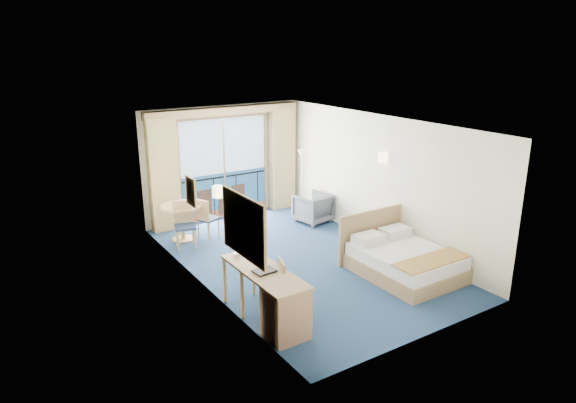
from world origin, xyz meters
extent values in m
plane|color=navy|center=(0.00, 0.00, 0.00)|extent=(6.50, 6.50, 0.00)
cube|color=white|center=(0.00, 3.26, 1.35)|extent=(4.00, 0.02, 2.70)
cube|color=white|center=(0.00, -3.26, 1.35)|extent=(4.00, 0.02, 2.70)
cube|color=white|center=(-2.01, 0.00, 1.35)|extent=(0.02, 6.50, 2.70)
cube|color=white|center=(2.01, 0.00, 1.35)|extent=(0.02, 6.50, 2.70)
cube|color=white|center=(0.00, 0.00, 2.71)|extent=(4.00, 6.50, 0.02)
cube|color=navy|center=(0.00, 3.22, 0.56)|extent=(2.20, 0.02, 1.08)
cube|color=#B1C6E8|center=(0.00, 3.22, 1.76)|extent=(2.20, 0.02, 1.32)
cube|color=brown|center=(0.00, 3.22, 0.10)|extent=(2.20, 0.02, 0.20)
cube|color=black|center=(0.00, 3.22, 1.00)|extent=(2.20, 0.02, 0.04)
cube|color=tan|center=(0.00, 3.21, 2.46)|extent=(2.36, 0.03, 0.12)
cube|color=tan|center=(-1.15, 3.21, 1.20)|extent=(0.06, 0.03, 2.40)
cube|color=tan|center=(1.15, 3.21, 1.20)|extent=(0.06, 0.03, 2.40)
cube|color=silver|center=(0.00, 3.21, 1.20)|extent=(0.05, 0.02, 2.40)
cube|color=#382319|center=(0.35, 3.21, 0.40)|extent=(0.35, 0.02, 0.70)
cube|color=#382319|center=(-0.55, 3.21, 0.40)|extent=(0.35, 0.02, 0.70)
cube|color=#382319|center=(-0.05, 3.21, 0.30)|extent=(0.30, 0.02, 0.45)
cube|color=black|center=(-0.90, 3.22, 0.55)|extent=(0.02, 0.01, 0.90)
cube|color=black|center=(-0.30, 3.22, 0.55)|extent=(0.03, 0.01, 0.90)
cube|color=black|center=(0.30, 3.22, 0.55)|extent=(0.03, 0.01, 0.90)
cube|color=black|center=(0.90, 3.22, 0.55)|extent=(0.02, 0.01, 0.90)
cube|color=tan|center=(-1.55, 3.07, 1.28)|extent=(0.65, 0.22, 2.55)
cube|color=tan|center=(1.55, 3.07, 1.28)|extent=(0.65, 0.22, 2.55)
cube|color=tan|center=(0.00, 3.10, 2.58)|extent=(3.80, 0.25, 0.18)
cube|color=tan|center=(-1.98, -1.50, 1.55)|extent=(0.04, 1.25, 0.95)
cube|color=silver|center=(-1.95, -1.50, 1.55)|extent=(0.01, 1.12, 0.82)
cube|color=tan|center=(-1.98, 0.45, 1.60)|extent=(0.03, 0.42, 0.52)
cube|color=gray|center=(-1.96, 0.45, 1.60)|extent=(0.01, 0.34, 0.44)
cylinder|color=#FFE8B2|center=(-1.94, -0.60, 1.85)|extent=(0.18, 0.18, 0.18)
cylinder|color=#FFE8B2|center=(1.94, -0.15, 1.85)|extent=(0.18, 0.18, 0.18)
cube|color=tan|center=(1.26, -1.62, 0.14)|extent=(1.45, 1.81, 0.27)
cube|color=silver|center=(1.26, -1.62, 0.38)|extent=(1.39, 1.76, 0.23)
cube|color=#B88747|center=(1.26, -2.20, 0.51)|extent=(1.43, 0.50, 0.03)
cube|color=silver|center=(0.91, -0.96, 0.58)|extent=(0.56, 0.36, 0.16)
cube|color=silver|center=(1.60, -0.96, 0.58)|extent=(0.56, 0.36, 0.16)
cube|color=tan|center=(1.26, -0.66, 0.50)|extent=(1.59, 0.05, 1.00)
cube|color=#A17555|center=(1.78, -0.06, 0.26)|extent=(0.40, 0.38, 0.52)
cube|color=white|center=(1.79, -0.11, 0.56)|extent=(0.22, 0.20, 0.08)
imported|color=#4E515F|center=(1.55, 1.71, 0.35)|extent=(0.85, 0.87, 0.69)
cylinder|color=silver|center=(1.58, 2.25, 0.02)|extent=(0.23, 0.23, 0.03)
cylinder|color=silver|center=(1.58, 2.25, 0.77)|extent=(0.02, 0.02, 1.55)
cone|color=silver|center=(1.58, 2.25, 1.55)|extent=(0.21, 0.21, 0.19)
cube|color=tan|center=(-1.69, -1.57, 0.80)|extent=(0.60, 1.75, 0.04)
cube|color=#A17555|center=(-1.69, -2.18, 0.39)|extent=(0.57, 0.53, 0.78)
cylinder|color=tan|center=(-1.96, -1.36, 0.39)|extent=(0.05, 0.05, 0.78)
cylinder|color=tan|center=(-1.42, -1.36, 0.39)|extent=(0.05, 0.05, 0.78)
cylinder|color=tan|center=(-1.96, -0.75, 0.39)|extent=(0.05, 0.05, 0.78)
cylinder|color=tan|center=(-1.42, -0.75, 0.39)|extent=(0.05, 0.05, 0.78)
cube|color=#1C2841|center=(-1.24, -1.70, 0.45)|extent=(0.51, 0.51, 0.05)
cube|color=tan|center=(-1.42, -1.63, 0.70)|extent=(0.17, 0.39, 0.48)
cylinder|color=tan|center=(-1.14, -1.90, 0.21)|extent=(0.03, 0.03, 0.43)
cylinder|color=tan|center=(-1.03, -1.60, 0.21)|extent=(0.03, 0.03, 0.43)
cylinder|color=tan|center=(-1.44, -1.80, 0.21)|extent=(0.03, 0.03, 0.43)
cylinder|color=tan|center=(-1.34, -1.49, 0.21)|extent=(0.03, 0.03, 0.43)
cube|color=black|center=(-1.71, -1.63, 0.84)|extent=(0.33, 0.26, 0.03)
cylinder|color=silver|center=(-1.77, -0.85, 0.85)|extent=(0.13, 0.13, 0.02)
cylinder|color=silver|center=(-1.77, -0.85, 1.06)|extent=(0.02, 0.02, 0.43)
cone|color=silver|center=(-1.77, -0.85, 1.27)|extent=(0.12, 0.12, 0.11)
cylinder|color=tan|center=(-1.49, 2.27, 0.76)|extent=(0.87, 0.87, 0.04)
cylinder|color=tan|center=(-1.49, 2.27, 0.38)|extent=(0.09, 0.09, 0.76)
cylinder|color=tan|center=(-1.49, 2.27, 0.02)|extent=(0.48, 0.48, 0.03)
cube|color=#1C2841|center=(-0.96, 2.12, 0.43)|extent=(0.51, 0.51, 0.05)
cube|color=tan|center=(-1.12, 2.04, 0.67)|extent=(0.19, 0.36, 0.46)
cylinder|color=tan|center=(-0.75, 2.04, 0.21)|extent=(0.03, 0.03, 0.41)
cylinder|color=tan|center=(-0.88, 2.32, 0.21)|extent=(0.03, 0.03, 0.41)
cylinder|color=tan|center=(-1.03, 1.91, 0.21)|extent=(0.03, 0.03, 0.41)
cylinder|color=tan|center=(-1.16, 2.20, 0.21)|extent=(0.03, 0.03, 0.41)
cube|color=#1C2841|center=(-1.61, 1.80, 0.47)|extent=(0.51, 0.51, 0.05)
cube|color=tan|center=(-1.55, 1.99, 0.72)|extent=(0.41, 0.15, 0.50)
cylinder|color=tan|center=(-1.82, 1.68, 0.22)|extent=(0.04, 0.04, 0.45)
cylinder|color=tan|center=(-1.49, 1.59, 0.22)|extent=(0.04, 0.04, 0.45)
cylinder|color=tan|center=(-1.73, 2.00, 0.22)|extent=(0.04, 0.04, 0.45)
cylinder|color=tan|center=(-1.40, 1.92, 0.22)|extent=(0.04, 0.04, 0.45)
camera|label=1|loc=(-5.18, -7.67, 4.07)|focal=32.00mm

